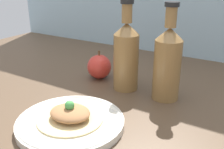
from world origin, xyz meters
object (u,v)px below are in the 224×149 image
object	(u,v)px
plate	(71,122)
plated_food	(70,114)
cider_bottle_left	(126,55)
cider_bottle_right	(167,62)
apple	(99,67)

from	to	relation	value
plate	plated_food	xyz separation A→B (cm)	(0.00, -0.00, 1.94)
plated_food	cider_bottle_left	size ratio (longest dim) A/B	0.58
plated_food	cider_bottle_right	xyz separation A→B (cm)	(13.40, 25.66, 7.85)
plated_food	cider_bottle_left	world-z (taller)	cider_bottle_left
apple	cider_bottle_left	bearing A→B (deg)	-13.01
plated_food	cider_bottle_right	size ratio (longest dim) A/B	0.58
plate	apple	bearing A→B (deg)	111.38
plate	plated_food	bearing A→B (deg)	-90.00
plate	apple	xyz separation A→B (cm)	(-11.10, 28.35, 2.97)
cider_bottle_left	apple	xyz separation A→B (cm)	(-11.63, 2.69, -6.82)
plated_food	cider_bottle_right	world-z (taller)	cider_bottle_right
plate	plated_food	world-z (taller)	plated_food
plated_food	apple	size ratio (longest dim) A/B	1.60
apple	cider_bottle_right	bearing A→B (deg)	-6.26
cider_bottle_right	apple	xyz separation A→B (cm)	(-24.50, 2.69, -6.82)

